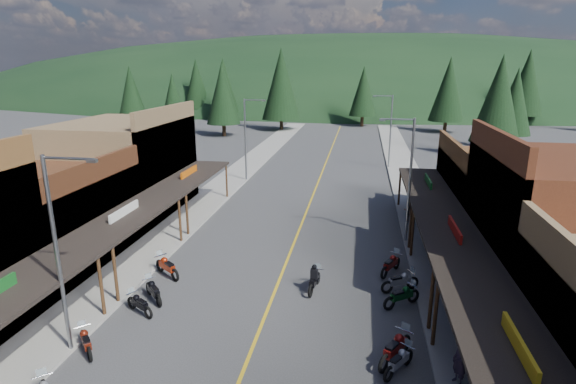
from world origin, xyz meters
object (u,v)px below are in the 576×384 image
at_px(pine_2, 281,84).
at_px(bike_west_6, 139,303).
at_px(pedestrian_east_a, 460,362).
at_px(pine_7, 196,84).
at_px(pine_1, 224,85).
at_px(rider_on_bike, 314,279).
at_px(pine_5, 527,82).
at_px(bike_west_5, 86,341).
at_px(streetlight_0, 60,248).
at_px(bike_east_9, 391,264).
at_px(shop_west_2, 43,220).
at_px(bike_east_7, 402,295).
at_px(bike_east_8, 400,281).
at_px(bike_east_6, 395,347).
at_px(pine_8, 174,103).
at_px(pedestrian_east_b, 409,210).
at_px(shop_east_3, 504,195).
at_px(pine_11, 499,99).
at_px(shop_east_2, 568,231).
at_px(pine_9, 515,102).
at_px(bike_west_7, 153,290).
at_px(pine_0, 131,90).
at_px(pine_3, 363,91).
at_px(bike_west_8, 167,266).
at_px(streetlight_1, 247,136).
at_px(streetlight_3, 389,128).
at_px(shop_west_3, 126,167).
at_px(pine_4, 448,89).
at_px(pine_10, 223,93).

bearing_deg(pine_2, bike_west_6, -85.98).
xyz_separation_m(bike_west_6, pedestrian_east_a, (13.45, -2.75, 0.50)).
bearing_deg(pine_7, pine_1, -36.87).
relative_size(bike_west_6, rider_on_bike, 0.91).
xyz_separation_m(pine_5, bike_west_5, (-40.44, -77.96, -7.45)).
xyz_separation_m(streetlight_0, bike_east_9, (12.83, 9.16, -3.84)).
height_order(shop_west_2, bike_east_7, shop_west_2).
relative_size(shop_west_2, bike_east_8, 5.24).
xyz_separation_m(bike_east_6, pedestrian_east_a, (2.11, -1.07, 0.38)).
height_order(pine_5, pine_8, pine_5).
bearing_deg(pine_8, bike_east_7, -55.00).
distance_m(bike_west_5, pedestrian_east_b, 22.79).
relative_size(shop_east_3, pedestrian_east_a, 6.12).
relative_size(pine_11, bike_west_5, 6.57).
distance_m(shop_east_2, pine_9, 44.58).
bearing_deg(bike_west_7, rider_on_bike, -26.83).
relative_size(bike_west_6, bike_east_8, 0.91).
relative_size(pine_7, bike_west_7, 6.17).
relative_size(bike_west_7, pedestrian_east_a, 1.14).
distance_m(pine_0, pine_3, 44.18).
distance_m(bike_west_8, pedestrian_east_a, 15.26).
bearing_deg(streetlight_1, bike_west_8, -87.56).
xyz_separation_m(shop_west_2, bike_east_7, (19.95, -1.98, -1.94)).
height_order(shop_east_2, bike_east_6, shop_east_2).
bearing_deg(streetlight_3, pine_7, 130.26).
xyz_separation_m(shop_west_2, streetlight_3, (20.71, 28.30, 1.93)).
height_order(bike_east_6, bike_east_7, bike_east_6).
height_order(streetlight_0, bike_west_7, streetlight_0).
xyz_separation_m(pine_3, bike_east_8, (2.24, -64.77, -5.89)).
bearing_deg(pine_1, pedestrian_east_b, -61.40).
relative_size(shop_west_3, shop_east_2, 1.00).
bearing_deg(pine_2, pine_11, -33.69).
xyz_separation_m(shop_east_3, bike_west_6, (-19.48, -14.22, -1.99)).
bearing_deg(pedestrian_east_b, pine_7, -65.32).
relative_size(streetlight_1, bike_west_6, 4.22).
xyz_separation_m(pine_2, pine_11, (30.00, -20.00, -0.80)).
height_order(streetlight_0, pedestrian_east_a, streetlight_0).
relative_size(shop_east_2, bike_east_9, 5.05).
bearing_deg(bike_west_7, shop_west_2, 113.64).
bearing_deg(pedestrian_east_a, pine_4, 149.25).
bearing_deg(bike_east_6, bike_west_5, -141.43).
bearing_deg(pine_2, shop_east_3, -63.04).
height_order(pine_5, pedestrian_east_b, pine_5).
xyz_separation_m(shop_west_2, bike_west_6, (8.03, -4.62, -1.99)).
distance_m(bike_west_5, bike_east_7, 13.86).
xyz_separation_m(shop_west_2, pine_10, (-4.25, 48.30, 4.25)).
distance_m(streetlight_3, bike_east_9, 27.13).
height_order(streetlight_0, pine_4, pine_4).
relative_size(pine_1, bike_east_9, 5.79).
bearing_deg(bike_west_5, pine_3, 38.96).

